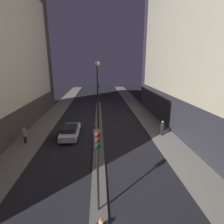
{
  "coord_description": "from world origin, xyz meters",
  "views": [
    {
      "loc": [
        0.16,
        -4.45,
        8.24
      ],
      "look_at": [
        2.24,
        23.59,
        0.5
      ],
      "focal_mm": 28.0,
      "sensor_mm": 36.0,
      "label": 1
    }
  ],
  "objects_px": {
    "traffic_cone_near": "(101,222)",
    "car_left_lane": "(70,131)",
    "traffic_light_mid": "(98,90)",
    "pedestrian_on_right_sidewalk": "(162,128)",
    "street_lamp": "(98,86)",
    "traffic_light_near": "(97,154)",
    "pedestrian_on_left_sidewalk": "(25,135)"
  },
  "relations": [
    {
      "from": "traffic_cone_near",
      "to": "pedestrian_on_left_sidewalk",
      "type": "xyz_separation_m",
      "value": [
        -7.9,
        10.62,
        0.54
      ]
    },
    {
      "from": "pedestrian_on_left_sidewalk",
      "to": "pedestrian_on_right_sidewalk",
      "type": "xyz_separation_m",
      "value": [
        15.22,
        1.0,
        0.05
      ]
    },
    {
      "from": "pedestrian_on_left_sidewalk",
      "to": "pedestrian_on_right_sidewalk",
      "type": "height_order",
      "value": "pedestrian_on_right_sidewalk"
    },
    {
      "from": "pedestrian_on_left_sidewalk",
      "to": "traffic_light_near",
      "type": "bearing_deg",
      "value": -50.7
    },
    {
      "from": "traffic_cone_near",
      "to": "car_left_lane",
      "type": "bearing_deg",
      "value": 105.68
    },
    {
      "from": "traffic_light_near",
      "to": "traffic_cone_near",
      "type": "height_order",
      "value": "traffic_light_near"
    },
    {
      "from": "traffic_light_near",
      "to": "car_left_lane",
      "type": "height_order",
      "value": "traffic_light_near"
    },
    {
      "from": "traffic_cone_near",
      "to": "street_lamp",
      "type": "bearing_deg",
      "value": 90.6
    },
    {
      "from": "pedestrian_on_left_sidewalk",
      "to": "traffic_cone_near",
      "type": "bearing_deg",
      "value": -53.38
    },
    {
      "from": "street_lamp",
      "to": "pedestrian_on_left_sidewalk",
      "type": "bearing_deg",
      "value": -171.16
    },
    {
      "from": "traffic_light_near",
      "to": "pedestrian_on_left_sidewalk",
      "type": "relative_size",
      "value": 2.9
    },
    {
      "from": "pedestrian_on_right_sidewalk",
      "to": "traffic_light_mid",
      "type": "bearing_deg",
      "value": 120.13
    },
    {
      "from": "traffic_light_near",
      "to": "traffic_cone_near",
      "type": "relative_size",
      "value": 7.61
    },
    {
      "from": "traffic_cone_near",
      "to": "pedestrian_on_left_sidewalk",
      "type": "distance_m",
      "value": 13.25
    },
    {
      "from": "traffic_light_mid",
      "to": "street_lamp",
      "type": "bearing_deg",
      "value": -90.0
    },
    {
      "from": "car_left_lane",
      "to": "street_lamp",
      "type": "bearing_deg",
      "value": -3.81
    },
    {
      "from": "pedestrian_on_left_sidewalk",
      "to": "car_left_lane",
      "type": "bearing_deg",
      "value": 17.53
    },
    {
      "from": "street_lamp",
      "to": "car_left_lane",
      "type": "height_order",
      "value": "street_lamp"
    },
    {
      "from": "traffic_light_mid",
      "to": "pedestrian_on_right_sidewalk",
      "type": "relative_size",
      "value": 2.77
    },
    {
      "from": "traffic_light_mid",
      "to": "pedestrian_on_right_sidewalk",
      "type": "distance_m",
      "value": 15.08
    },
    {
      "from": "traffic_light_near",
      "to": "pedestrian_on_right_sidewalk",
      "type": "relative_size",
      "value": 2.77
    },
    {
      "from": "street_lamp",
      "to": "pedestrian_on_right_sidewalk",
      "type": "bearing_deg",
      "value": -1.64
    },
    {
      "from": "traffic_light_near",
      "to": "pedestrian_on_right_sidewalk",
      "type": "height_order",
      "value": "traffic_light_near"
    },
    {
      "from": "street_lamp",
      "to": "car_left_lane",
      "type": "distance_m",
      "value": 6.19
    },
    {
      "from": "traffic_light_mid",
      "to": "pedestrian_on_right_sidewalk",
      "type": "bearing_deg",
      "value": -59.87
    },
    {
      "from": "traffic_light_mid",
      "to": "street_lamp",
      "type": "relative_size",
      "value": 0.58
    },
    {
      "from": "car_left_lane",
      "to": "pedestrian_on_right_sidewalk",
      "type": "height_order",
      "value": "pedestrian_on_right_sidewalk"
    },
    {
      "from": "street_lamp",
      "to": "car_left_lane",
      "type": "relative_size",
      "value": 1.78
    },
    {
      "from": "traffic_light_mid",
      "to": "car_left_lane",
      "type": "relative_size",
      "value": 1.03
    },
    {
      "from": "traffic_light_mid",
      "to": "car_left_lane",
      "type": "xyz_separation_m",
      "value": [
        -3.26,
        -12.41,
        -2.96
      ]
    },
    {
      "from": "traffic_cone_near",
      "to": "pedestrian_on_right_sidewalk",
      "type": "distance_m",
      "value": 13.75
    },
    {
      "from": "street_lamp",
      "to": "traffic_cone_near",
      "type": "relative_size",
      "value": 13.11
    }
  ]
}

